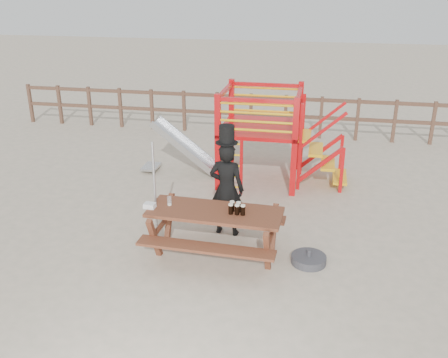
{
  "coord_description": "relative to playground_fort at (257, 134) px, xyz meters",
  "views": [
    {
      "loc": [
        1.44,
        -6.96,
        4.3
      ],
      "look_at": [
        -0.08,
        0.8,
        1.08
      ],
      "focal_mm": 40.0,
      "sensor_mm": 36.0,
      "label": 1
    }
  ],
  "objects": [
    {
      "name": "ground",
      "position": [
        -0.12,
        -3.58,
        -1.07
      ],
      "size": [
        60.0,
        60.0,
        0.0
      ],
      "primitive_type": "plane",
      "color": "beige",
      "rests_on": "ground"
    },
    {
      "name": "empty_glasses",
      "position": [
        -0.98,
        -3.46,
        -0.17
      ],
      "size": [
        0.07,
        0.07,
        0.15
      ],
      "color": "silver",
      "rests_on": "picnic_table"
    },
    {
      "name": "stout_pints",
      "position": [
        0.15,
        -3.55,
        -0.15
      ],
      "size": [
        0.27,
        0.18,
        0.17
      ],
      "color": "black",
      "rests_on": "picnic_table"
    },
    {
      "name": "parasol_base",
      "position": [
        1.32,
        -3.45,
        -1.01
      ],
      "size": [
        0.57,
        0.57,
        0.24
      ],
      "color": "#39393E",
      "rests_on": "ground"
    },
    {
      "name": "metal_pole",
      "position": [
        -1.24,
        -3.39,
        -0.14
      ],
      "size": [
        0.04,
        0.04,
        1.87
      ],
      "primitive_type": "cylinder",
      "color": "#B2B2B7",
      "rests_on": "ground"
    },
    {
      "name": "playground_fort",
      "position": [
        0.0,
        0.0,
        0.0
      ],
      "size": [
        4.71,
        1.84,
        2.1
      ],
      "color": "red",
      "rests_on": "ground"
    },
    {
      "name": "back_fence",
      "position": [
        -0.12,
        3.42,
        -0.34
      ],
      "size": [
        15.09,
        0.09,
        1.2
      ],
      "color": "brown",
      "rests_on": "ground"
    },
    {
      "name": "man_with_hat",
      "position": [
        -0.17,
        -2.69,
        -0.17
      ],
      "size": [
        0.66,
        0.46,
        2.01
      ],
      "rotation": [
        0.0,
        0.0,
        3.05
      ],
      "color": "black",
      "rests_on": "ground"
    },
    {
      "name": "picnic_table",
      "position": [
        -0.21,
        -3.52,
        -0.55
      ],
      "size": [
        2.2,
        1.56,
        0.83
      ],
      "rotation": [
        0.0,
        0.0,
        -0.04
      ],
      "color": "brown",
      "rests_on": "ground"
    },
    {
      "name": "paper_bag",
      "position": [
        -1.26,
        -3.62,
        -0.2
      ],
      "size": [
        0.19,
        0.15,
        0.08
      ],
      "primitive_type": "cube",
      "rotation": [
        0.0,
        0.0,
        -0.06
      ],
      "color": "white",
      "rests_on": "picnic_table"
    }
  ]
}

